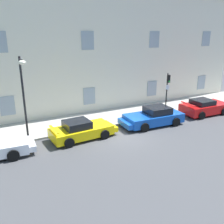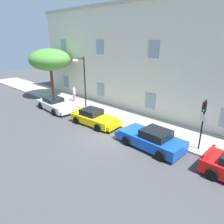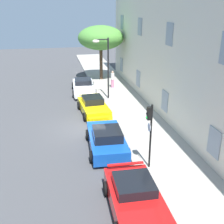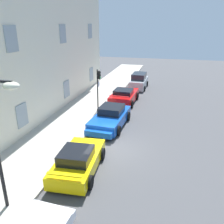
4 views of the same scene
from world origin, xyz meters
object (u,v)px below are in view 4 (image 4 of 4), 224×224
object	(u,v)px
street_lamp	(2,123)
hatchback_parked	(139,81)
sportscar_white_middle	(110,118)
sportscar_tail_end	(124,96)
traffic_light	(98,83)
sportscar_yellow_flank	(79,159)

from	to	relation	value
street_lamp	hatchback_parked	bearing A→B (deg)	-5.18
sportscar_white_middle	sportscar_tail_end	world-z (taller)	sportscar_white_middle
sportscar_white_middle	street_lamp	distance (m)	9.79
sportscar_white_middle	sportscar_tail_end	size ratio (longest dim) A/B	1.09
traffic_light	sportscar_white_middle	bearing A→B (deg)	-148.56
sportscar_white_middle	traffic_light	size ratio (longest dim) A/B	1.45
street_lamp	sportscar_tail_end	bearing A→B (deg)	-5.03
street_lamp	traffic_light	bearing A→B (deg)	1.16
sportscar_white_middle	hatchback_parked	bearing A→B (deg)	-2.00
sportscar_tail_end	hatchback_parked	xyz separation A→B (m)	(5.59, -0.55, 0.18)
sportscar_yellow_flank	sportscar_white_middle	bearing A→B (deg)	-0.87
sportscar_yellow_flank	sportscar_tail_end	size ratio (longest dim) A/B	1.00
sportscar_yellow_flank	street_lamp	bearing A→B (deg)	157.88
sportscar_tail_end	street_lamp	world-z (taller)	street_lamp
sportscar_white_middle	sportscar_tail_end	distance (m)	6.01
sportscar_tail_end	sportscar_white_middle	bearing A→B (deg)	-178.64
sportscar_tail_end	sportscar_yellow_flank	bearing A→B (deg)	-179.73
sportscar_white_middle	hatchback_parked	xyz separation A→B (m)	(11.60, -0.41, 0.16)
sportscar_tail_end	street_lamp	size ratio (longest dim) A/B	0.86
sportscar_tail_end	street_lamp	bearing A→B (deg)	174.97
sportscar_yellow_flank	street_lamp	xyz separation A→B (m)	(-3.41, 1.39, 3.31)
sportscar_tail_end	traffic_light	distance (m)	4.05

